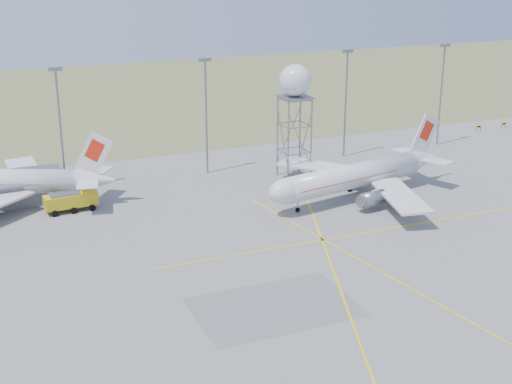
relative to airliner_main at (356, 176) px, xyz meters
name	(u,v)px	position (x,y,z in m)	size (l,w,h in m)	color
ground	(508,334)	(-7.32, -43.68, -3.69)	(400.00, 400.00, 0.00)	gray
grass_strip	(153,95)	(-7.32, 96.32, -3.68)	(400.00, 120.00, 0.03)	#606C3B
building_grey	(3,190)	(-52.32, 20.32, -1.72)	(19.00, 10.00, 3.90)	gray
mast_a	(60,119)	(-42.32, 22.32, 8.38)	(2.20, 0.50, 20.50)	slate
mast_b	(206,107)	(-17.32, 22.32, 8.38)	(2.20, 0.50, 20.50)	slate
mast_c	(346,94)	(10.68, 22.32, 8.38)	(2.20, 0.50, 20.50)	slate
mast_d	(442,86)	(32.68, 22.32, 8.38)	(2.20, 0.50, 20.50)	slate
taxi_sign_near	(479,127)	(48.28, 28.31, -2.80)	(1.60, 0.17, 1.20)	black
taxi_sign_far	(504,124)	(55.28, 28.31, -2.80)	(1.60, 0.17, 1.20)	black
airliner_main	(356,176)	(0.00, 0.00, 0.00)	(35.25, 33.78, 12.04)	silver
airliner_far	(0,182)	(-52.70, 19.37, -0.05)	(33.22, 30.96, 11.88)	silver
radar_tower	(295,115)	(-4.08, 14.19, 7.43)	(5.47, 5.47, 19.82)	slate
fire_truck	(72,201)	(-42.90, 11.80, -2.16)	(8.16, 3.69, 3.19)	gold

